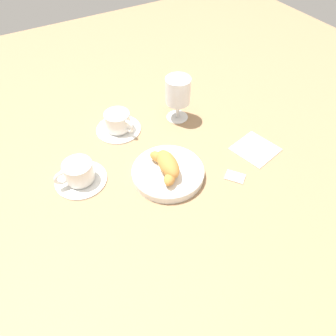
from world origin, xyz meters
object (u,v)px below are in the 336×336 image
at_px(juice_glass_left, 178,92).
at_px(sugar_packet, 235,176).
at_px(pastry_plate, 168,172).
at_px(folded_napkin, 255,149).
at_px(coffee_cup_far, 118,123).
at_px(coffee_cup_near, 79,174).
at_px(croissant_large, 167,165).

distance_m(juice_glass_left, sugar_packet, 0.31).
height_order(pastry_plate, folded_napkin, pastry_plate).
bearing_deg(pastry_plate, coffee_cup_far, 8.24).
height_order(pastry_plate, coffee_cup_near, coffee_cup_near).
bearing_deg(coffee_cup_near, croissant_large, -116.45).
xyz_separation_m(coffee_cup_far, juice_glass_left, (-0.04, -0.19, 0.07)).
distance_m(juice_glass_left, folded_napkin, 0.28).
bearing_deg(coffee_cup_far, juice_glass_left, -101.48).
relative_size(pastry_plate, juice_glass_left, 1.37).
bearing_deg(folded_napkin, croissant_large, 81.51).
xyz_separation_m(coffee_cup_near, juice_glass_left, (0.10, -0.36, 0.07)).
height_order(coffee_cup_near, juice_glass_left, juice_glass_left).
height_order(pastry_plate, sugar_packet, pastry_plate).
bearing_deg(sugar_packet, pastry_plate, 20.44).
height_order(croissant_large, sugar_packet, croissant_large).
distance_m(croissant_large, sugar_packet, 0.19).
bearing_deg(folded_napkin, coffee_cup_near, 73.37).
bearing_deg(pastry_plate, folded_napkin, -98.50).
relative_size(coffee_cup_near, folded_napkin, 1.24).
relative_size(pastry_plate, croissant_large, 1.42).
bearing_deg(coffee_cup_far, croissant_large, -172.49).
distance_m(croissant_large, folded_napkin, 0.28).
bearing_deg(croissant_large, coffee_cup_near, 63.55).
relative_size(juice_glass_left, folded_napkin, 1.27).
distance_m(coffee_cup_far, juice_glass_left, 0.20).
xyz_separation_m(pastry_plate, croissant_large, (0.00, 0.00, 0.03)).
relative_size(juice_glass_left, sugar_packet, 2.80).
distance_m(coffee_cup_near, coffee_cup_far, 0.22).
bearing_deg(pastry_plate, croissant_large, 82.22).
relative_size(coffee_cup_near, juice_glass_left, 0.97).
bearing_deg(pastry_plate, coffee_cup_near, 63.80).
height_order(pastry_plate, croissant_large, croissant_large).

